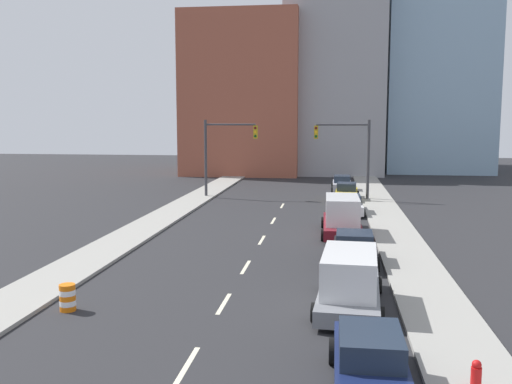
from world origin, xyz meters
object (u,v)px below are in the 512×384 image
at_px(sedan_navy, 370,364).
at_px(sedan_black, 354,249).
at_px(sedan_yellow, 347,193).
at_px(box_truck_gray, 349,281).
at_px(sedan_white, 349,205).
at_px(sedan_silver, 342,184).
at_px(traffic_signal_right, 353,148).
at_px(traffic_signal_left, 220,147).
at_px(box_truck_maroon, 342,217).
at_px(fire_hydrant, 476,376).
at_px(traffic_barrel, 68,298).

relative_size(sedan_navy, sedan_black, 1.08).
bearing_deg(sedan_yellow, box_truck_gray, -88.31).
bearing_deg(sedan_white, sedan_silver, 89.62).
xyz_separation_m(traffic_signal_right, sedan_navy, (-0.65, -34.29, -3.63)).
bearing_deg(sedan_black, traffic_signal_left, 117.28).
height_order(sedan_navy, sedan_white, sedan_navy).
height_order(traffic_signal_left, box_truck_maroon, traffic_signal_left).
bearing_deg(sedan_yellow, fire_hydrant, -83.14).
relative_size(traffic_barrel, sedan_navy, 0.20).
height_order(traffic_signal_left, fire_hydrant, traffic_signal_left).
distance_m(sedan_black, sedan_silver, 27.48).
height_order(traffic_signal_right, sedan_white, traffic_signal_right).
xyz_separation_m(traffic_signal_left, box_truck_maroon, (10.17, -14.95, -3.26)).
bearing_deg(traffic_barrel, box_truck_gray, 9.37).
bearing_deg(sedan_silver, sedan_white, -89.04).
xyz_separation_m(sedan_white, sedan_yellow, (0.01, 6.59, 0.05)).
xyz_separation_m(box_truck_gray, box_truck_maroon, (-0.07, 13.07, 0.09)).
relative_size(traffic_barrel, fire_hydrant, 1.14).
relative_size(traffic_barrel, sedan_yellow, 0.21).
xyz_separation_m(box_truck_gray, sedan_white, (0.51, 20.94, -0.35)).
bearing_deg(box_truck_gray, sedan_silver, 92.97).
height_order(fire_hydrant, sedan_yellow, sedan_yellow).
bearing_deg(sedan_black, box_truck_maroon, 95.08).
bearing_deg(fire_hydrant, box_truck_maroon, 98.90).
bearing_deg(sedan_navy, traffic_signal_left, 106.95).
height_order(fire_hydrant, sedan_silver, sedan_silver).
distance_m(box_truck_gray, box_truck_maroon, 13.07).
height_order(sedan_white, sedan_silver, sedan_silver).
height_order(box_truck_gray, sedan_white, box_truck_gray).
distance_m(sedan_navy, sedan_silver, 40.22).
xyz_separation_m(sedan_white, sedan_silver, (-0.28, 13.01, 0.04)).
bearing_deg(sedan_black, sedan_white, 90.56).
bearing_deg(sedan_white, fire_hydrant, -86.49).
relative_size(sedan_black, box_truck_maroon, 0.70).
xyz_separation_m(fire_hydrant, sedan_black, (-2.52, 12.49, 0.26)).
xyz_separation_m(sedan_yellow, sedan_silver, (-0.28, 6.42, -0.01)).
height_order(traffic_signal_left, sedan_white, traffic_signal_left).
height_order(traffic_signal_right, sedan_silver, traffic_signal_right).
bearing_deg(traffic_signal_right, box_truck_maroon, -94.06).
relative_size(box_truck_maroon, sedan_yellow, 1.39).
xyz_separation_m(fire_hydrant, box_truck_maroon, (-2.99, 19.09, 0.66)).
distance_m(traffic_barrel, box_truck_maroon, 17.64).
distance_m(fire_hydrant, sedan_navy, 2.61).
bearing_deg(sedan_navy, sedan_black, 89.52).
bearing_deg(fire_hydrant, traffic_signal_left, 111.14).
bearing_deg(traffic_barrel, traffic_signal_left, 90.83).
relative_size(traffic_signal_left, traffic_signal_right, 1.00).
distance_m(traffic_signal_left, box_truck_maroon, 18.37).
height_order(traffic_barrel, sedan_silver, sedan_silver).
distance_m(traffic_barrel, sedan_navy, 11.17).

